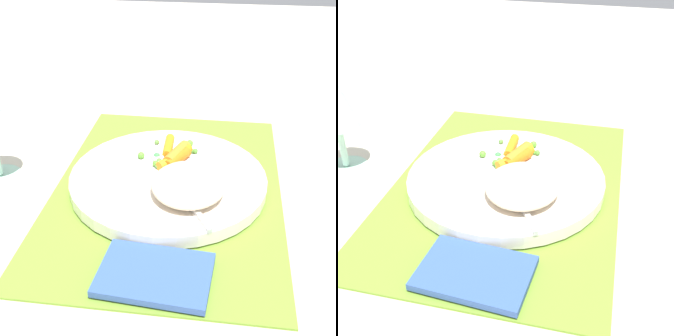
% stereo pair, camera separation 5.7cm
% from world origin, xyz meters
% --- Properties ---
extents(ground_plane, '(2.40, 2.40, 0.00)m').
position_xyz_m(ground_plane, '(0.00, 0.00, 0.00)').
color(ground_plane, beige).
extents(placemat, '(0.44, 0.31, 0.01)m').
position_xyz_m(placemat, '(0.00, 0.00, 0.00)').
color(placemat, olive).
rests_on(placemat, ground_plane).
extents(plate, '(0.27, 0.27, 0.02)m').
position_xyz_m(plate, '(0.00, 0.00, 0.01)').
color(plate, silver).
rests_on(plate, placemat).
extents(rice_mound, '(0.10, 0.09, 0.03)m').
position_xyz_m(rice_mound, '(-0.04, -0.03, 0.04)').
color(rice_mound, beige).
rests_on(rice_mound, plate).
extents(carrot_portion, '(0.09, 0.04, 0.02)m').
position_xyz_m(carrot_portion, '(0.04, -0.01, 0.03)').
color(carrot_portion, orange).
rests_on(carrot_portion, plate).
extents(pea_scatter, '(0.08, 0.09, 0.01)m').
position_xyz_m(pea_scatter, '(0.05, 0.00, 0.03)').
color(pea_scatter, '#59A432').
rests_on(pea_scatter, plate).
extents(fork, '(0.17, 0.10, 0.01)m').
position_xyz_m(fork, '(-0.02, -0.01, 0.03)').
color(fork, silver).
rests_on(fork, plate).
extents(napkin, '(0.09, 0.12, 0.01)m').
position_xyz_m(napkin, '(-0.18, -0.01, 0.01)').
color(napkin, '#33518C').
rests_on(napkin, placemat).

